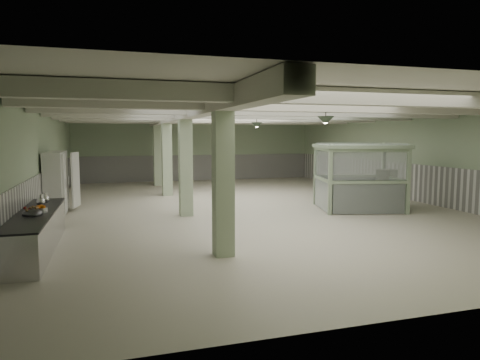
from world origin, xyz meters
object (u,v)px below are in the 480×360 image
object	(u,v)px
walkin_cooler	(57,184)
guard_booth	(359,165)
prep_counter	(37,232)
filing_cabinet	(386,187)

from	to	relation	value
walkin_cooler	guard_booth	world-z (taller)	guard_booth
guard_booth	prep_counter	bearing A→B (deg)	-150.27
prep_counter	filing_cabinet	bearing A→B (deg)	15.71
guard_booth	filing_cabinet	distance (m)	1.81
walkin_cooler	prep_counter	bearing A→B (deg)	-89.01
prep_counter	guard_booth	world-z (taller)	guard_booth
walkin_cooler	filing_cabinet	distance (m)	11.91
walkin_cooler	guard_booth	bearing A→B (deg)	-10.96
walkin_cooler	filing_cabinet	size ratio (longest dim) A/B	1.62
walkin_cooler	filing_cabinet	world-z (taller)	walkin_cooler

